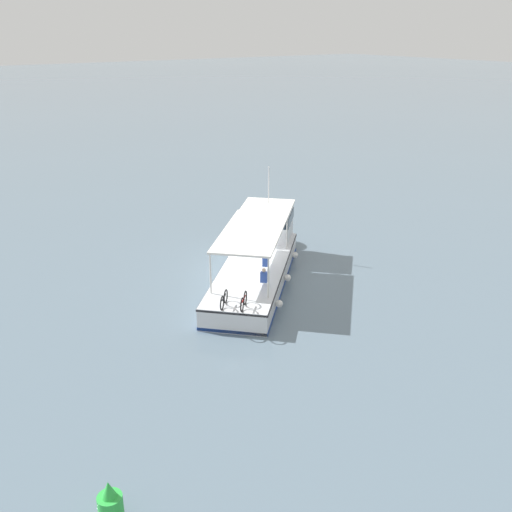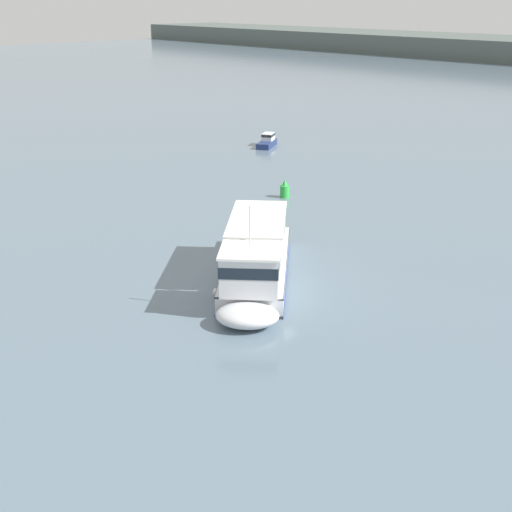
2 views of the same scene
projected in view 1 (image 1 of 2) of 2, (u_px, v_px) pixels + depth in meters
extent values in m
plane|color=slate|center=(248.00, 271.00, 32.26)|extent=(400.00, 400.00, 0.00)
cube|color=silver|center=(254.00, 275.00, 30.36)|extent=(9.84, 9.96, 1.10)
ellipsoid|color=silver|center=(272.00, 236.00, 36.02)|extent=(3.64, 3.63, 1.01)
cube|color=navy|center=(254.00, 283.00, 30.52)|extent=(9.87, 9.99, 0.16)
cube|color=#2D2D33|center=(254.00, 267.00, 30.18)|extent=(9.88, 10.00, 0.10)
cube|color=silver|center=(268.00, 222.00, 33.82)|extent=(3.76, 3.76, 1.90)
cube|color=#19232D|center=(268.00, 217.00, 33.69)|extent=(3.84, 3.83, 0.56)
cube|color=white|center=(268.00, 206.00, 33.44)|extent=(3.99, 3.99, 0.12)
cube|color=white|center=(252.00, 231.00, 28.98)|extent=(6.79, 6.85, 0.10)
cylinder|color=silver|center=(239.00, 229.00, 32.57)|extent=(0.08, 0.08, 2.00)
cylinder|color=silver|center=(287.00, 232.00, 32.11)|extent=(0.08, 0.08, 2.00)
cylinder|color=silver|center=(211.00, 274.00, 26.63)|extent=(0.08, 0.08, 2.00)
cylinder|color=silver|center=(268.00, 278.00, 26.17)|extent=(0.08, 0.08, 2.00)
cylinder|color=silver|center=(269.00, 185.00, 33.29)|extent=(0.06, 0.06, 2.20)
sphere|color=white|center=(295.00, 255.00, 33.18)|extent=(0.36, 0.36, 0.36)
sphere|color=white|center=(288.00, 278.00, 30.17)|extent=(0.36, 0.36, 0.36)
sphere|color=white|center=(279.00, 304.00, 27.34)|extent=(0.36, 0.36, 0.36)
torus|color=black|center=(226.00, 296.00, 25.95)|extent=(0.50, 0.51, 0.66)
torus|color=black|center=(222.00, 303.00, 25.31)|extent=(0.50, 0.51, 0.66)
cylinder|color=#232328|center=(224.00, 297.00, 25.58)|extent=(0.53, 0.54, 0.06)
torus|color=black|center=(245.00, 298.00, 25.80)|extent=(0.50, 0.51, 0.66)
torus|color=black|center=(242.00, 305.00, 25.16)|extent=(0.50, 0.51, 0.66)
cylinder|color=maroon|center=(244.00, 299.00, 25.43)|extent=(0.53, 0.54, 0.06)
cube|color=#2D4CA5|center=(264.00, 277.00, 27.62)|extent=(0.38, 0.38, 0.52)
sphere|color=beige|center=(264.00, 270.00, 27.48)|extent=(0.20, 0.20, 0.20)
cube|color=#2D4CA5|center=(266.00, 261.00, 29.45)|extent=(0.38, 0.38, 0.52)
sphere|color=#9E7051|center=(266.00, 255.00, 29.32)|extent=(0.20, 0.20, 0.20)
cube|color=black|center=(247.00, 246.00, 31.48)|extent=(0.38, 0.38, 0.52)
sphere|color=#9E7051|center=(247.00, 240.00, 31.34)|extent=(0.20, 0.20, 0.20)
cylinder|color=green|center=(111.00, 509.00, 15.76)|extent=(0.70, 0.70, 0.90)
cone|color=green|center=(109.00, 489.00, 15.50)|extent=(0.42, 0.42, 0.50)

